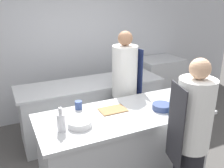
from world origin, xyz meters
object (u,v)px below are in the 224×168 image
at_px(oven_range, 159,82).
at_px(chef_at_stove, 124,91).
at_px(bottle_cooking_oil, 172,106).
at_px(bowl_mixing_large, 162,107).
at_px(bottle_vinegar, 61,122).
at_px(chef_at_prep_near, 191,141).
at_px(bowl_prep_small, 80,123).
at_px(bottle_olive_oil, 193,99).
at_px(cup, 79,105).
at_px(bottle_wine, 181,93).

xyz_separation_m(oven_range, chef_at_stove, (-1.38, -1.03, 0.39)).
bearing_deg(bottle_cooking_oil, bowl_mixing_large, 91.76).
height_order(bottle_vinegar, bottle_cooking_oil, bottle_cooking_oil).
height_order(chef_at_prep_near, bowl_prep_small, chef_at_prep_near).
bearing_deg(bottle_olive_oil, bowl_mixing_large, 164.77).
relative_size(chef_at_prep_near, bowl_mixing_large, 7.46).
distance_m(chef_at_stove, bowl_prep_small, 1.23).
xyz_separation_m(bottle_olive_oil, bottle_cooking_oil, (-0.38, -0.08, 0.02)).
bearing_deg(bottle_vinegar, chef_at_stove, 34.33).
distance_m(bottle_olive_oil, cup, 1.41).
bearing_deg(chef_at_stove, chef_at_prep_near, -10.58).
relative_size(bowl_mixing_large, bowl_prep_small, 0.87).
relative_size(bottle_cooking_oil, bowl_mixing_large, 1.35).
distance_m(chef_at_prep_near, cup, 1.36).
bearing_deg(chef_at_prep_near, chef_at_stove, 14.90).
distance_m(oven_range, chef_at_stove, 1.76).
height_order(chef_at_stove, bottle_wine, chef_at_stove).
distance_m(bowl_prep_small, cup, 0.43).
distance_m(bowl_mixing_large, cup, 1.02).
bearing_deg(bottle_vinegar, chef_at_prep_near, -29.31).
relative_size(chef_at_stove, bottle_cooking_oil, 5.72).
height_order(chef_at_prep_near, chef_at_stove, chef_at_stove).
height_order(oven_range, chef_at_prep_near, chef_at_prep_near).
xyz_separation_m(chef_at_prep_near, cup, (-0.83, 1.07, 0.11)).
bearing_deg(bottle_vinegar, bowl_mixing_large, -1.12).
relative_size(oven_range, bottle_wine, 3.45).
relative_size(chef_at_prep_near, bottle_olive_oil, 6.49).
bearing_deg(chef_at_stove, bowl_mixing_large, -4.64).
height_order(chef_at_stove, cup, chef_at_stove).
bearing_deg(oven_range, bottle_cooking_oil, -122.41).
bearing_deg(bottle_cooking_oil, cup, 145.35).
distance_m(chef_at_prep_near, bowl_prep_small, 1.16).
bearing_deg(bottle_cooking_oil, chef_at_stove, 95.05).
bearing_deg(cup, bottle_vinegar, -127.01).
relative_size(bottle_olive_oil, bowl_mixing_large, 1.15).
distance_m(chef_at_stove, bottle_vinegar, 1.40).
distance_m(oven_range, chef_at_prep_near, 2.85).
xyz_separation_m(chef_at_prep_near, bottle_cooking_oil, (0.09, 0.44, 0.19)).
bearing_deg(bottle_wine, bottle_vinegar, -177.53).
bearing_deg(bottle_cooking_oil, bottle_vinegar, 170.49).
xyz_separation_m(oven_range, bottle_vinegar, (-2.53, -1.82, 0.53)).
xyz_separation_m(bottle_olive_oil, bowl_prep_small, (-1.42, 0.15, -0.07)).
bearing_deg(cup, bowl_prep_small, -106.47).
height_order(oven_range, bottle_cooking_oil, bottle_cooking_oil).
bearing_deg(bottle_cooking_oil, chef_at_prep_near, -101.84).
xyz_separation_m(bottle_cooking_oil, bowl_prep_small, (-1.04, 0.23, -0.09)).
relative_size(bottle_vinegar, bottle_wine, 0.90).
xyz_separation_m(bowl_mixing_large, bowl_prep_small, (-1.03, 0.04, -0.00)).
bearing_deg(chef_at_prep_near, oven_range, -14.18).
height_order(chef_at_stove, bowl_prep_small, chef_at_stove).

